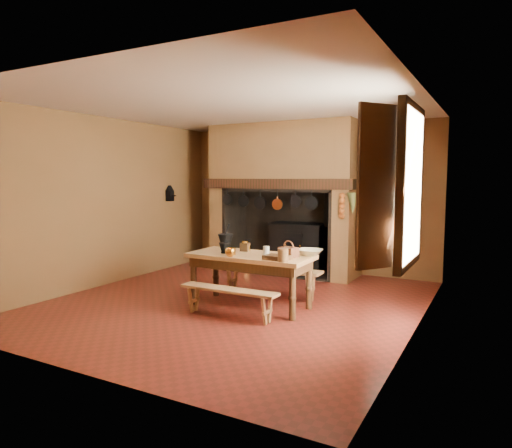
% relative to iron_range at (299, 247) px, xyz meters
% --- Properties ---
extents(floor, '(5.50, 5.50, 0.00)m').
position_rel_iron_range_xyz_m(floor, '(0.04, -2.45, -0.48)').
color(floor, maroon).
rests_on(floor, ground).
extents(ceiling, '(5.50, 5.50, 0.00)m').
position_rel_iron_range_xyz_m(ceiling, '(0.04, -2.45, 2.32)').
color(ceiling, silver).
rests_on(ceiling, back_wall).
extents(back_wall, '(5.00, 0.02, 2.80)m').
position_rel_iron_range_xyz_m(back_wall, '(0.04, 0.30, 0.92)').
color(back_wall, brown).
rests_on(back_wall, floor).
extents(wall_left, '(0.02, 5.50, 2.80)m').
position_rel_iron_range_xyz_m(wall_left, '(-2.46, -2.45, 0.92)').
color(wall_left, brown).
rests_on(wall_left, floor).
extents(wall_right, '(0.02, 5.50, 2.80)m').
position_rel_iron_range_xyz_m(wall_right, '(2.54, -2.45, 0.92)').
color(wall_right, brown).
rests_on(wall_right, floor).
extents(wall_front, '(5.00, 0.02, 2.80)m').
position_rel_iron_range_xyz_m(wall_front, '(0.04, -5.20, 0.92)').
color(wall_front, brown).
rests_on(wall_front, floor).
extents(chimney_breast, '(2.95, 0.96, 2.80)m').
position_rel_iron_range_xyz_m(chimney_breast, '(-0.26, -0.14, 1.33)').
color(chimney_breast, brown).
rests_on(chimney_breast, floor).
extents(iron_range, '(1.12, 0.55, 1.60)m').
position_rel_iron_range_xyz_m(iron_range, '(0.00, 0.00, 0.00)').
color(iron_range, black).
rests_on(iron_range, floor).
extents(hearth_pans, '(0.51, 0.62, 0.20)m').
position_rel_iron_range_xyz_m(hearth_pans, '(-1.01, -0.23, -0.39)').
color(hearth_pans, gold).
rests_on(hearth_pans, floor).
extents(hanging_pans, '(1.92, 0.29, 0.27)m').
position_rel_iron_range_xyz_m(hanging_pans, '(-0.30, -0.64, 0.88)').
color(hanging_pans, black).
rests_on(hanging_pans, chimney_breast).
extents(onion_string, '(0.12, 0.10, 0.46)m').
position_rel_iron_range_xyz_m(onion_string, '(1.04, -0.66, 0.85)').
color(onion_string, '#B25F20').
rests_on(onion_string, chimney_breast).
extents(herb_bunch, '(0.20, 0.20, 0.35)m').
position_rel_iron_range_xyz_m(herb_bunch, '(1.22, -0.66, 0.90)').
color(herb_bunch, '#57612E').
rests_on(herb_bunch, chimney_breast).
extents(window, '(0.39, 1.75, 1.76)m').
position_rel_iron_range_xyz_m(window, '(2.39, -2.85, 1.22)').
color(window, white).
rests_on(window, wall_right).
extents(wall_coffee_mill, '(0.23, 0.16, 0.31)m').
position_rel_iron_range_xyz_m(wall_coffee_mill, '(-2.38, -0.90, 1.03)').
color(wall_coffee_mill, black).
rests_on(wall_coffee_mill, wall_left).
extents(work_table, '(1.72, 0.76, 0.74)m').
position_rel_iron_range_xyz_m(work_table, '(0.34, -2.54, 0.14)').
color(work_table, tan).
rests_on(work_table, floor).
extents(bench_front, '(1.36, 0.24, 0.38)m').
position_rel_iron_range_xyz_m(bench_front, '(0.34, -3.11, -0.20)').
color(bench_front, tan).
rests_on(bench_front, floor).
extents(bench_back, '(1.62, 0.28, 0.45)m').
position_rel_iron_range_xyz_m(bench_back, '(0.34, -1.94, -0.14)').
color(bench_back, tan).
rests_on(bench_back, floor).
extents(mortar_large, '(0.23, 0.23, 0.39)m').
position_rel_iron_range_xyz_m(mortar_large, '(-0.17, -2.36, 0.39)').
color(mortar_large, black).
rests_on(mortar_large, work_table).
extents(mortar_small, '(0.15, 0.15, 0.25)m').
position_rel_iron_range_xyz_m(mortar_small, '(-0.01, -2.65, 0.34)').
color(mortar_small, black).
rests_on(mortar_small, work_table).
extents(coffee_grinder, '(0.17, 0.13, 0.18)m').
position_rel_iron_range_xyz_m(coffee_grinder, '(0.15, -2.34, 0.33)').
color(coffee_grinder, '#3E2213').
rests_on(coffee_grinder, work_table).
extents(brass_mug_a, '(0.11, 0.11, 0.10)m').
position_rel_iron_range_xyz_m(brass_mug_a, '(0.16, -2.72, 0.31)').
color(brass_mug_a, gold).
rests_on(brass_mug_a, work_table).
extents(brass_mug_b, '(0.09, 0.09, 0.08)m').
position_rel_iron_range_xyz_m(brass_mug_b, '(0.18, -2.32, 0.30)').
color(brass_mug_b, gold).
rests_on(brass_mug_b, work_table).
extents(mixing_bowl, '(0.35, 0.35, 0.08)m').
position_rel_iron_range_xyz_m(mixing_bowl, '(1.10, -2.24, 0.30)').
color(mixing_bowl, '#B2AE89').
rests_on(mixing_bowl, work_table).
extents(stoneware_crock, '(0.17, 0.17, 0.17)m').
position_rel_iron_range_xyz_m(stoneware_crock, '(0.98, -2.84, 0.34)').
color(stoneware_crock, '#53361E').
rests_on(stoneware_crock, work_table).
extents(glass_jar, '(0.11, 0.11, 0.15)m').
position_rel_iron_range_xyz_m(glass_jar, '(0.66, -2.67, 0.34)').
color(glass_jar, beige).
rests_on(glass_jar, work_table).
extents(wicker_basket, '(0.28, 0.23, 0.23)m').
position_rel_iron_range_xyz_m(wicker_basket, '(0.91, -2.52, 0.33)').
color(wicker_basket, '#512818').
rests_on(wicker_basket, work_table).
extents(wooden_tray, '(0.35, 0.26, 0.06)m').
position_rel_iron_range_xyz_m(wooden_tray, '(0.86, -2.75, 0.29)').
color(wooden_tray, '#3E2213').
rests_on(wooden_tray, work_table).
extents(brass_cup, '(0.17, 0.17, 0.11)m').
position_rel_iron_range_xyz_m(brass_cup, '(0.20, -2.84, 0.31)').
color(brass_cup, gold).
rests_on(brass_cup, work_table).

